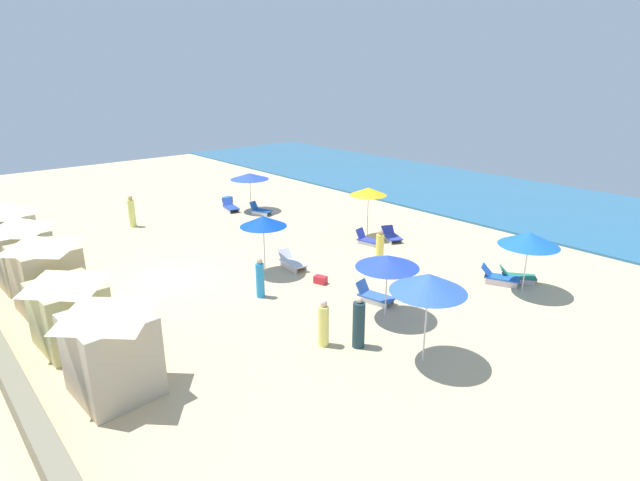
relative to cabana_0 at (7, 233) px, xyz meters
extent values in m
plane|color=#D6B788|center=(6.41, 4.31, -1.43)|extent=(60.00, 60.00, 0.00)
cube|color=#29658D|center=(6.41, 27.59, -1.37)|extent=(60.00, 13.42, 0.12)
cube|color=beige|center=(0.00, 0.00, -0.30)|extent=(2.07, 2.13, 2.27)
pyramid|color=beige|center=(0.00, 0.00, 1.09)|extent=(2.28, 2.34, 0.51)
cube|color=#BBB18C|center=(3.10, -0.04, -0.28)|extent=(2.22, 1.96, 2.30)
pyramid|color=beige|center=(3.10, -0.04, 1.13)|extent=(2.44, 2.16, 0.51)
cube|color=tan|center=(6.21, 0.10, -0.23)|extent=(2.29, 2.07, 2.40)
pyramid|color=beige|center=(6.21, 0.10, 1.16)|extent=(2.52, 2.27, 0.38)
cube|color=#C3C282|center=(9.30, -0.07, -0.41)|extent=(2.31, 1.97, 2.04)
pyramid|color=beige|center=(9.30, -0.07, 0.79)|extent=(2.54, 2.17, 0.37)
cube|color=#BBAE95|center=(12.65, 0.03, -0.31)|extent=(2.24, 2.03, 2.25)
pyramid|color=beige|center=(12.65, 0.03, 1.03)|extent=(2.47, 2.23, 0.42)
cylinder|color=silver|center=(8.34, 7.91, -0.40)|extent=(0.05, 0.05, 2.07)
cone|color=#0A3DB9|center=(8.34, 7.91, 0.86)|extent=(1.97, 1.97, 0.44)
cube|color=silver|center=(8.79, 8.83, -1.30)|extent=(1.24, 0.13, 0.26)
cube|color=silver|center=(8.82, 9.34, -1.30)|extent=(1.24, 0.13, 0.26)
cube|color=silver|center=(8.80, 9.09, -1.14)|extent=(1.42, 0.70, 0.06)
cube|color=silver|center=(8.17, 9.13, -0.94)|extent=(0.45, 0.60, 0.43)
cylinder|color=silver|center=(-0.51, 13.09, -0.45)|extent=(0.05, 0.05, 1.97)
cone|color=blue|center=(-0.51, 13.09, 0.72)|extent=(2.34, 2.34, 0.38)
cube|color=silver|center=(0.79, 12.82, -1.32)|extent=(1.05, 0.43, 0.23)
cube|color=silver|center=(0.61, 13.29, -1.32)|extent=(1.05, 0.43, 0.23)
cube|color=#1A50A4|center=(0.70, 13.06, -1.18)|extent=(1.36, 0.99, 0.06)
cube|color=#1A50A4|center=(0.18, 12.86, -0.94)|extent=(0.46, 0.62, 0.50)
cube|color=silver|center=(-1.34, 11.87, -1.33)|extent=(1.22, 0.29, 0.20)
cube|color=silver|center=(-1.23, 12.42, -1.33)|extent=(1.22, 0.29, 0.20)
cube|color=#2642A1|center=(-1.28, 12.14, -1.20)|extent=(1.49, 0.93, 0.06)
cube|color=#2642A1|center=(-1.91, 12.28, -1.02)|extent=(0.52, 0.70, 0.41)
cylinder|color=silver|center=(14.49, 8.70, -0.49)|extent=(0.05, 0.05, 1.88)
cone|color=#2240BB|center=(14.49, 8.70, 0.66)|extent=(2.18, 2.18, 0.42)
cube|color=silver|center=(13.54, 9.07, -1.33)|extent=(1.19, 0.28, 0.21)
cube|color=silver|center=(13.43, 9.59, -1.33)|extent=(1.19, 0.28, 0.21)
cube|color=#335DAF|center=(13.48, 9.33, -1.20)|extent=(1.43, 0.89, 0.06)
cube|color=#335DAF|center=(12.88, 9.21, -0.96)|extent=(0.39, 0.64, 0.49)
cylinder|color=silver|center=(17.13, 7.43, -0.30)|extent=(0.05, 0.05, 2.26)
cone|color=#305BB1|center=(17.13, 7.43, 1.10)|extent=(2.21, 2.21, 0.54)
cylinder|color=silver|center=(16.58, 14.33, -0.47)|extent=(0.05, 0.05, 1.92)
cone|color=blue|center=(16.58, 14.33, 0.74)|extent=(2.26, 2.26, 0.52)
cube|color=silver|center=(16.15, 14.96, -1.33)|extent=(0.95, 0.74, 0.20)
cube|color=silver|center=(15.83, 15.37, -1.33)|extent=(0.95, 0.74, 0.20)
cube|color=#22705A|center=(15.99, 15.17, -1.20)|extent=(1.39, 1.26, 0.06)
cube|color=#22705A|center=(15.52, 14.80, -1.02)|extent=(0.64, 0.68, 0.39)
cube|color=silver|center=(15.77, 14.17, -1.30)|extent=(1.13, 0.54, 0.26)
cube|color=silver|center=(15.55, 14.66, -1.30)|extent=(1.13, 0.54, 0.26)
cube|color=blue|center=(15.66, 14.42, -1.15)|extent=(1.49, 1.12, 0.06)
cube|color=blue|center=(15.09, 14.16, -0.94)|extent=(0.62, 0.71, 0.45)
cylinder|color=silver|center=(7.79, 14.77, -0.32)|extent=(0.05, 0.05, 2.22)
cone|color=gold|center=(7.79, 14.77, 0.98)|extent=(1.88, 1.88, 0.38)
cube|color=silver|center=(8.79, 13.70, -1.34)|extent=(1.04, 0.24, 0.18)
cube|color=silver|center=(8.69, 14.21, -1.34)|extent=(1.04, 0.24, 0.18)
cube|color=#2E3CB8|center=(8.74, 13.96, -1.22)|extent=(1.26, 0.81, 0.06)
cube|color=#2E3CB8|center=(8.21, 13.85, -0.97)|extent=(0.38, 0.61, 0.52)
cube|color=silver|center=(8.95, 15.01, -1.34)|extent=(1.05, 0.52, 0.18)
cube|color=silver|center=(9.19, 15.52, -1.34)|extent=(1.05, 0.52, 0.18)
cube|color=#2C3EB6|center=(9.07, 15.27, -1.22)|extent=(1.43, 1.13, 0.06)
cube|color=#2C3EB6|center=(8.55, 15.51, -1.03)|extent=(0.58, 0.72, 0.41)
cylinder|color=#F9E356|center=(11.02, 12.18, -0.71)|extent=(0.41, 0.41, 1.45)
sphere|color=tan|center=(11.02, 12.18, 0.13)|extent=(0.24, 0.24, 0.24)
cylinder|color=#F4EB6F|center=(14.49, 5.81, -0.76)|extent=(0.41, 0.41, 1.34)
sphere|color=beige|center=(14.49, 5.81, 0.01)|extent=(0.23, 0.23, 0.23)
cylinder|color=#E1E872|center=(-2.00, 6.29, -0.68)|extent=(0.49, 0.49, 1.51)
sphere|color=tan|center=(-2.00, 6.29, 0.20)|extent=(0.26, 0.26, 0.26)
cylinder|color=#2B91D9|center=(10.24, 6.37, -0.76)|extent=(0.36, 0.36, 1.35)
sphere|color=tan|center=(10.24, 6.37, 0.02)|extent=(0.23, 0.23, 0.23)
cylinder|color=#1F3941|center=(15.27, 6.58, -0.68)|extent=(0.39, 0.39, 1.50)
sphere|color=beige|center=(15.27, 6.58, 0.16)|extent=(0.21, 0.21, 0.21)
cube|color=red|center=(10.78, 8.94, -1.28)|extent=(0.58, 0.46, 0.31)
cube|color=#295EA4|center=(-3.40, 13.17, -1.26)|extent=(0.51, 0.65, 0.33)
camera|label=1|loc=(24.90, -3.41, 6.73)|focal=28.17mm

